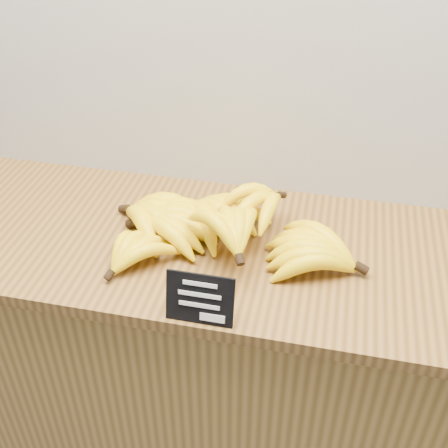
% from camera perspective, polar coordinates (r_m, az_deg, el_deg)
% --- Properties ---
extents(counter, '(1.29, 0.50, 0.90)m').
position_cam_1_polar(counter, '(1.63, 0.39, -15.35)').
color(counter, olive).
rests_on(counter, ground).
extents(counter_top, '(1.47, 0.54, 0.03)m').
position_cam_1_polar(counter_top, '(1.30, 0.47, -2.47)').
color(counter_top, brown).
rests_on(counter_top, counter).
extents(chalkboard_sign, '(0.13, 0.03, 0.10)m').
position_cam_1_polar(chalkboard_sign, '(1.07, -2.48, -7.64)').
color(chalkboard_sign, black).
rests_on(chalkboard_sign, counter_top).
extents(banana_pile, '(0.60, 0.38, 0.12)m').
position_cam_1_polar(banana_pile, '(1.27, -0.81, -0.06)').
color(banana_pile, yellow).
rests_on(banana_pile, counter_top).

